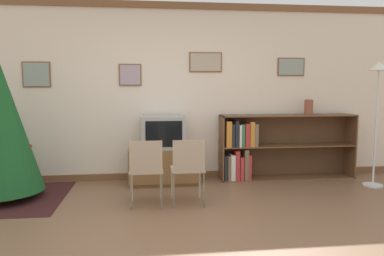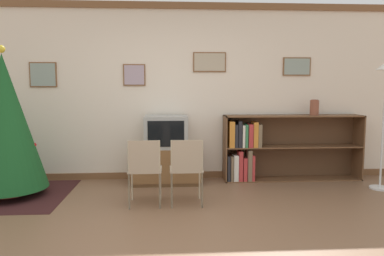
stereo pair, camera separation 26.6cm
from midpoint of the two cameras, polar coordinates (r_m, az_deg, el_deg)
name	(u,v)px [view 2 (the right image)]	position (r m, az deg, el deg)	size (l,w,h in m)	color
ground_plane	(174,237)	(3.74, -0.63, -16.36)	(24.00, 24.00, 0.00)	brown
wall_back	(171,92)	(5.82, -1.87, 5.50)	(8.81, 0.11, 2.70)	silver
area_rug	(9,196)	(5.52, -24.83, -9.33)	(1.53, 1.54, 0.01)	#381919
christmas_tree	(5,122)	(5.35, -25.33, 0.79)	(1.01, 1.01, 1.96)	maroon
tv_console	(166,165)	(5.61, -2.58, -5.68)	(1.02, 0.53, 0.54)	brown
television	(166,132)	(5.53, -2.61, -0.58)	(0.63, 0.49, 0.47)	#9E9E99
folding_chair_left	(145,168)	(4.51, -5.54, -6.09)	(0.40, 0.40, 0.82)	tan
folding_chair_right	(187,167)	(4.52, 0.85, -6.03)	(0.40, 0.40, 0.82)	tan
bookshelf	(268,148)	(5.90, 12.73, -3.00)	(2.12, 0.36, 1.00)	brown
vase	(314,107)	(6.04, 19.36, 3.00)	(0.13, 0.13, 0.24)	brown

